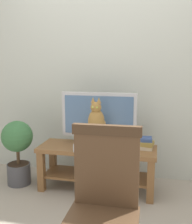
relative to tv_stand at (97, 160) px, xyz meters
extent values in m
plane|color=gray|center=(0.03, -0.64, -0.33)|extent=(12.00, 12.00, 0.00)
cube|color=#B7BCB2|center=(0.03, 0.51, 1.07)|extent=(7.00, 0.12, 2.80)
cube|color=brown|center=(0.00, 0.00, 0.12)|extent=(1.23, 0.43, 0.04)
cube|color=brown|center=(-0.56, -0.16, -0.12)|extent=(0.07, 0.07, 0.43)
cube|color=brown|center=(0.56, -0.16, -0.12)|extent=(0.07, 0.07, 0.43)
cube|color=brown|center=(-0.56, 0.16, -0.12)|extent=(0.07, 0.07, 0.43)
cube|color=brown|center=(0.56, 0.16, -0.12)|extent=(0.07, 0.07, 0.43)
cube|color=brown|center=(0.00, 0.00, -0.18)|extent=(1.13, 0.35, 0.02)
cube|color=#B7B7BC|center=(0.00, 0.09, 0.15)|extent=(0.40, 0.20, 0.03)
cube|color=#B7B7BC|center=(0.00, 0.09, 0.20)|extent=(0.06, 0.04, 0.06)
cube|color=#B7B7BC|center=(0.00, 0.09, 0.46)|extent=(0.80, 0.05, 0.48)
cube|color=#4C6B93|center=(0.00, 0.06, 0.46)|extent=(0.73, 0.01, 0.41)
sphere|color=#2672F2|center=(0.38, 0.06, 0.24)|extent=(0.01, 0.01, 0.01)
cube|color=#BCBCC1|center=(0.02, -0.09, 0.18)|extent=(0.42, 0.26, 0.08)
cube|color=black|center=(0.02, -0.23, 0.18)|extent=(0.25, 0.01, 0.04)
ellipsoid|color=olive|center=(0.02, -0.09, 0.35)|extent=(0.19, 0.28, 0.27)
ellipsoid|color=olive|center=(0.02, -0.13, 0.44)|extent=(0.16, 0.18, 0.24)
sphere|color=olive|center=(0.02, -0.14, 0.58)|extent=(0.11, 0.11, 0.11)
cone|color=olive|center=(-0.01, -0.14, 0.65)|extent=(0.05, 0.05, 0.06)
cone|color=olive|center=(0.05, -0.14, 0.65)|extent=(0.05, 0.05, 0.06)
sphere|color=#B2C64C|center=(0.00, -0.19, 0.59)|extent=(0.02, 0.02, 0.02)
sphere|color=#B2C64C|center=(0.04, -0.19, 0.59)|extent=(0.02, 0.02, 0.02)
cylinder|color=olive|center=(0.08, -0.19, 0.24)|extent=(0.06, 0.23, 0.04)
cube|color=#513823|center=(0.32, -1.18, 0.41)|extent=(0.38, 0.04, 0.49)
cube|color=#412C1C|center=(0.32, -1.18, 0.62)|extent=(0.40, 0.05, 0.06)
cube|color=beige|center=(0.47, 0.05, 0.16)|extent=(0.21, 0.16, 0.04)
cube|color=olive|center=(0.47, 0.05, 0.20)|extent=(0.23, 0.17, 0.04)
cube|color=#33477A|center=(0.47, 0.06, 0.24)|extent=(0.19, 0.15, 0.04)
cylinder|color=#47474C|center=(-0.89, -0.06, -0.22)|extent=(0.26, 0.26, 0.23)
cylinder|color=#332319|center=(-0.89, -0.06, -0.11)|extent=(0.24, 0.24, 0.02)
cylinder|color=#4C3823|center=(-0.89, -0.06, -0.01)|extent=(0.04, 0.04, 0.18)
sphere|color=#386B3D|center=(-0.89, -0.06, 0.22)|extent=(0.34, 0.34, 0.34)
camera|label=1|loc=(0.59, -2.65, 0.99)|focal=43.25mm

